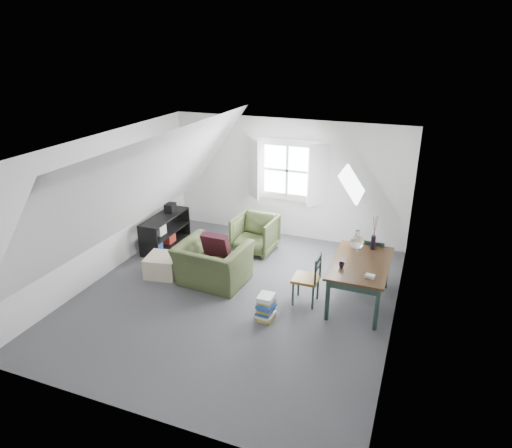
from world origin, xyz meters
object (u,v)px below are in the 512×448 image
at_px(armchair_near, 213,283).
at_px(magazine_stack, 266,307).
at_px(dining_table, 360,268).
at_px(armchair_far, 255,250).
at_px(dining_chair_far, 373,259).
at_px(ottoman, 163,265).
at_px(media_shelf, 164,233).
at_px(dining_chair_near, 308,278).

xyz_separation_m(armchair_near, magazine_stack, (1.23, -0.70, 0.20)).
bearing_deg(dining_table, magazine_stack, -137.44).
height_order(armchair_far, magazine_stack, magazine_stack).
relative_size(armchair_near, magazine_stack, 2.89).
height_order(armchair_far, dining_chair_far, dining_chair_far).
relative_size(armchair_far, dining_chair_far, 1.00).
bearing_deg(dining_table, ottoman, -170.41).
distance_m(armchair_near, armchair_far, 1.49).
xyz_separation_m(ottoman, media_shelf, (-0.61, 1.05, 0.11)).
bearing_deg(media_shelf, dining_chair_near, -14.00).
relative_size(dining_table, dining_chair_far, 1.82).
bearing_deg(ottoman, dining_chair_near, 0.49).
xyz_separation_m(armchair_far, dining_chair_far, (2.36, -0.39, 0.42)).
height_order(dining_table, dining_chair_far, dining_chair_far).
bearing_deg(ottoman, armchair_near, 3.14).
bearing_deg(media_shelf, armchair_near, -28.81).
height_order(dining_chair_near, magazine_stack, dining_chair_near).
height_order(armchair_near, magazine_stack, magazine_stack).
xyz_separation_m(armchair_far, dining_chair_near, (1.49, -1.51, 0.45)).
relative_size(dining_table, magazine_stack, 3.71).
bearing_deg(dining_chair_far, magazine_stack, 63.50).
height_order(armchair_near, dining_chair_near, dining_chair_near).
bearing_deg(dining_chair_far, dining_chair_near, 62.42).
bearing_deg(dining_chair_far, media_shelf, 11.44).
relative_size(media_shelf, magazine_stack, 3.25).
bearing_deg(dining_table, dining_chair_near, -154.49).
distance_m(dining_chair_far, media_shelf, 4.15).
xyz_separation_m(armchair_near, armchair_far, (0.21, 1.48, 0.00)).
distance_m(dining_table, dining_chair_far, 0.86).
bearing_deg(magazine_stack, armchair_far, 115.17).
xyz_separation_m(armchair_near, ottoman, (-0.97, -0.05, 0.19)).
distance_m(ottoman, dining_chair_far, 3.72).
bearing_deg(dining_table, media_shelf, 174.02).
bearing_deg(media_shelf, dining_table, -6.91).
xyz_separation_m(dining_table, dining_chair_far, (0.11, 0.82, -0.22)).
bearing_deg(ottoman, media_shelf, 120.24).
relative_size(dining_chair_far, magazine_stack, 2.04).
distance_m(armchair_far, dining_table, 2.63).
xyz_separation_m(armchair_near, dining_chair_far, (2.56, 1.09, 0.42)).
bearing_deg(dining_chair_near, magazine_stack, -34.84).
bearing_deg(dining_chair_far, armchair_far, 0.79).
distance_m(armchair_near, magazine_stack, 1.43).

